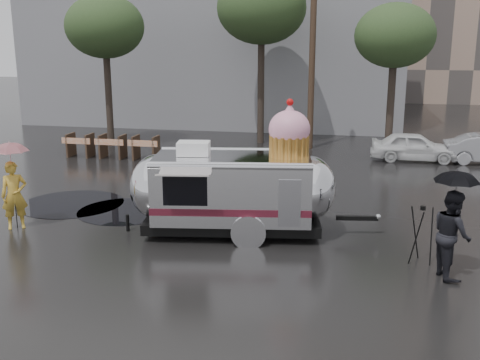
% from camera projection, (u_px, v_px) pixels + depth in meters
% --- Properties ---
extents(ground, '(120.00, 120.00, 0.00)m').
position_uv_depth(ground, '(155.00, 250.00, 13.47)').
color(ground, black).
rests_on(ground, ground).
extents(puddles, '(7.31, 4.67, 0.01)m').
position_uv_depth(puddles, '(133.00, 204.00, 17.21)').
color(puddles, black).
rests_on(puddles, ground).
extents(grey_building, '(22.00, 12.00, 13.00)m').
position_uv_depth(grey_building, '(223.00, 15.00, 35.51)').
color(grey_building, slate).
rests_on(grey_building, ground).
extents(utility_pole, '(1.60, 0.28, 9.00)m').
position_uv_depth(utility_pole, '(312.00, 47.00, 25.17)').
color(utility_pole, '#473323').
rests_on(utility_pole, ground).
extents(tree_left, '(3.64, 3.64, 6.95)m').
position_uv_depth(tree_left, '(105.00, 27.00, 25.89)').
color(tree_left, '#382D26').
rests_on(tree_left, ground).
extents(tree_mid, '(4.20, 4.20, 8.03)m').
position_uv_depth(tree_mid, '(262.00, 9.00, 26.20)').
color(tree_mid, '#382D26').
rests_on(tree_mid, ground).
extents(tree_right, '(3.36, 3.36, 6.42)m').
position_uv_depth(tree_right, '(395.00, 37.00, 23.43)').
color(tree_right, '#382D26').
rests_on(tree_right, ground).
extents(barricade_row, '(4.30, 0.80, 1.00)m').
position_uv_depth(barricade_row, '(112.00, 146.00, 23.91)').
color(barricade_row, '#473323').
rests_on(barricade_row, ground).
extents(airstream_trailer, '(6.57, 3.14, 3.57)m').
position_uv_depth(airstream_trailer, '(236.00, 186.00, 14.36)').
color(airstream_trailer, silver).
rests_on(airstream_trailer, ground).
extents(person_left, '(0.78, 0.73, 1.81)m').
position_uv_depth(person_left, '(14.00, 195.00, 14.82)').
color(person_left, gold).
rests_on(person_left, ground).
extents(umbrella_pink, '(1.18, 1.18, 2.36)m').
position_uv_depth(umbrella_pink, '(10.00, 157.00, 14.57)').
color(umbrella_pink, pink).
rests_on(umbrella_pink, ground).
extents(person_right, '(0.71, 1.00, 1.89)m').
position_uv_depth(person_right, '(452.00, 234.00, 11.72)').
color(person_right, black).
rests_on(person_right, ground).
extents(umbrella_black, '(1.15, 1.15, 2.33)m').
position_uv_depth(umbrella_black, '(456.00, 188.00, 11.48)').
color(umbrella_black, black).
rests_on(umbrella_black, ground).
extents(tripod, '(0.49, 0.56, 1.34)m').
position_uv_depth(tripod, '(421.00, 230.00, 12.52)').
color(tripod, black).
rests_on(tripod, ground).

